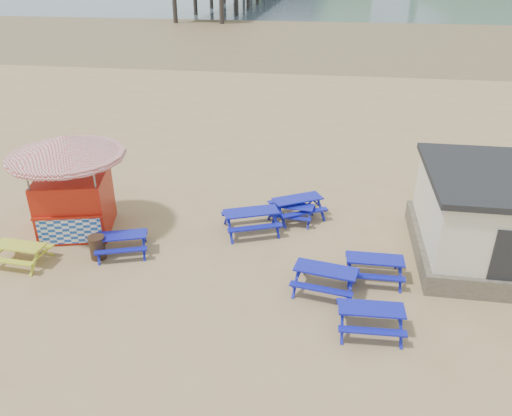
% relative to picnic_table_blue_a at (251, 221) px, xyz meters
% --- Properties ---
extents(ground, '(400.00, 400.00, 0.00)m').
position_rel_picnic_table_blue_a_xyz_m(ground, '(-0.84, -1.50, -0.43)').
color(ground, tan).
rests_on(ground, ground).
extents(wet_sand, '(400.00, 400.00, 0.00)m').
position_rel_picnic_table_blue_a_xyz_m(wet_sand, '(-0.84, 53.50, -0.43)').
color(wet_sand, olive).
rests_on(wet_sand, ground).
extents(picnic_table_blue_a, '(2.51, 2.30, 0.86)m').
position_rel_picnic_table_blue_a_xyz_m(picnic_table_blue_a, '(0.00, 0.00, 0.00)').
color(picnic_table_blue_a, '#020D93').
rests_on(picnic_table_blue_a, ground).
extents(picnic_table_blue_b, '(1.71, 1.43, 0.67)m').
position_rel_picnic_table_blue_a_xyz_m(picnic_table_blue_b, '(1.50, 1.11, -0.09)').
color(picnic_table_blue_b, '#020D93').
rests_on(picnic_table_blue_b, ground).
extents(picnic_table_blue_c, '(2.49, 2.35, 0.82)m').
position_rel_picnic_table_blue_a_xyz_m(picnic_table_blue_c, '(1.64, 1.47, -0.02)').
color(picnic_table_blue_c, '#020D93').
rests_on(picnic_table_blue_c, ground).
extents(picnic_table_blue_d, '(2.12, 1.90, 0.74)m').
position_rel_picnic_table_blue_a_xyz_m(picnic_table_blue_d, '(-4.23, -2.26, -0.06)').
color(picnic_table_blue_d, '#020D93').
rests_on(picnic_table_blue_d, ground).
extents(picnic_table_blue_e, '(1.88, 1.54, 0.76)m').
position_rel_picnic_table_blue_a_xyz_m(picnic_table_blue_e, '(4.21, -5.05, -0.05)').
color(picnic_table_blue_e, '#020D93').
rests_on(picnic_table_blue_e, ground).
extents(picnic_table_blue_f, '(2.15, 1.85, 0.81)m').
position_rel_picnic_table_blue_a_xyz_m(picnic_table_blue_f, '(2.90, -3.38, -0.03)').
color(picnic_table_blue_f, '#020D93').
rests_on(picnic_table_blue_f, ground).
extents(picnic_table_yellow, '(1.80, 1.49, 0.72)m').
position_rel_picnic_table_blue_a_xyz_m(picnic_table_yellow, '(-7.38, -3.42, -0.07)').
color(picnic_table_yellow, '#A8BC1E').
rests_on(picnic_table_yellow, ground).
extents(ice_cream_kiosk, '(5.16, 5.16, 3.79)m').
position_rel_picnic_table_blue_a_xyz_m(ice_cream_kiosk, '(-6.55, -0.89, 1.96)').
color(ice_cream_kiosk, '#A81B0D').
rests_on(ice_cream_kiosk, ground).
extents(litter_bin, '(0.57, 0.57, 0.84)m').
position_rel_picnic_table_blue_a_xyz_m(litter_bin, '(-4.94, -2.70, -0.00)').
color(litter_bin, '#362517').
rests_on(litter_bin, ground).
extents(picnic_table_blue_g, '(1.84, 1.49, 0.77)m').
position_rel_picnic_table_blue_a_xyz_m(picnic_table_blue_g, '(4.45, -2.47, -0.05)').
color(picnic_table_blue_g, '#020D93').
rests_on(picnic_table_blue_g, ground).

